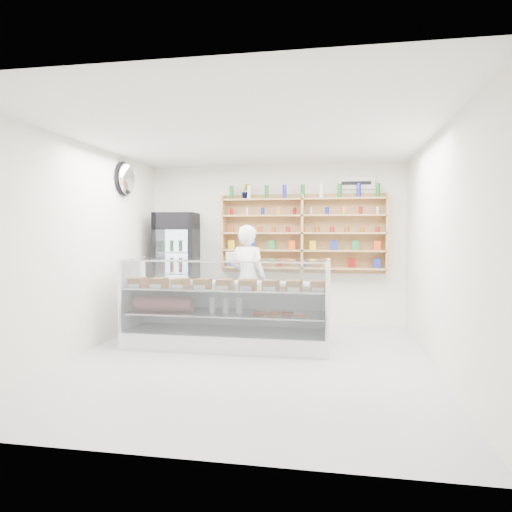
# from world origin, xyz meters

# --- Properties ---
(room) EXTENTS (5.00, 5.00, 5.00)m
(room) POSITION_xyz_m (0.00, 0.00, 1.40)
(room) COLOR #B5B5BA
(room) RESTS_ON ground
(display_counter) EXTENTS (2.85, 0.85, 1.24)m
(display_counter) POSITION_xyz_m (-0.43, 0.65, 0.35)
(display_counter) COLOR white
(display_counter) RESTS_ON floor
(shop_worker) EXTENTS (0.72, 0.58, 1.73)m
(shop_worker) POSITION_xyz_m (-0.31, 1.56, 0.86)
(shop_worker) COLOR silver
(shop_worker) RESTS_ON floor
(drinks_cooler) EXTENTS (0.77, 0.75, 1.95)m
(drinks_cooler) POSITION_xyz_m (-1.70, 2.13, 0.98)
(drinks_cooler) COLOR black
(drinks_cooler) RESTS_ON floor
(wall_shelving) EXTENTS (2.84, 0.28, 1.33)m
(wall_shelving) POSITION_xyz_m (0.50, 2.34, 1.59)
(wall_shelving) COLOR tan
(wall_shelving) RESTS_ON back_wall
(potted_plant) EXTENTS (0.18, 0.16, 0.26)m
(potted_plant) POSITION_xyz_m (-0.50, 2.34, 2.33)
(potted_plant) COLOR #1E6626
(potted_plant) RESTS_ON wall_shelving
(security_mirror) EXTENTS (0.15, 0.50, 0.50)m
(security_mirror) POSITION_xyz_m (-2.17, 1.20, 2.45)
(security_mirror) COLOR silver
(security_mirror) RESTS_ON left_wall
(wall_sign) EXTENTS (0.62, 0.03, 0.20)m
(wall_sign) POSITION_xyz_m (1.40, 2.47, 2.45)
(wall_sign) COLOR white
(wall_sign) RESTS_ON back_wall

